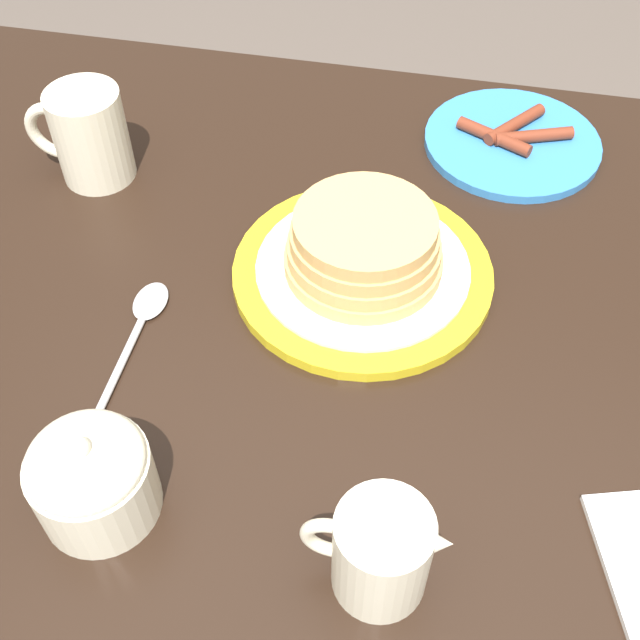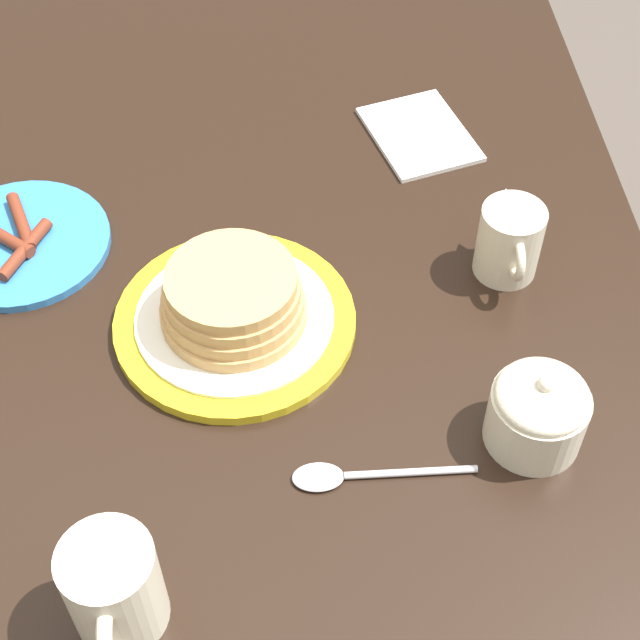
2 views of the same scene
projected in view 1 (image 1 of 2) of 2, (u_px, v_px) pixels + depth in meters
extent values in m
plane|color=#51473F|center=(367.00, 626.00, 1.32)|extent=(8.00, 8.00, 0.00)
cube|color=black|center=(404.00, 334.00, 0.74)|extent=(1.48, 0.81, 0.03)
cube|color=black|center=(11.00, 262.00, 1.34)|extent=(0.07, 0.07, 0.75)
cylinder|color=gold|center=(362.00, 273.00, 0.76)|extent=(0.25, 0.25, 0.01)
cylinder|color=white|center=(363.00, 267.00, 0.75)|extent=(0.20, 0.20, 0.00)
cylinder|color=tan|center=(363.00, 260.00, 0.75)|extent=(0.15, 0.15, 0.01)
cylinder|color=tan|center=(364.00, 249.00, 0.73)|extent=(0.14, 0.14, 0.01)
cylinder|color=tan|center=(364.00, 237.00, 0.72)|extent=(0.14, 0.14, 0.01)
cylinder|color=tan|center=(365.00, 225.00, 0.71)|extent=(0.13, 0.13, 0.01)
cylinder|color=#337AC6|center=(512.00, 143.00, 0.89)|extent=(0.19, 0.19, 0.01)
cylinder|color=maroon|center=(534.00, 136.00, 0.88)|extent=(0.09, 0.04, 0.01)
cylinder|color=maroon|center=(494.00, 137.00, 0.88)|extent=(0.08, 0.05, 0.01)
cylinder|color=maroon|center=(515.00, 124.00, 0.89)|extent=(0.07, 0.08, 0.01)
cylinder|color=beige|center=(91.00, 136.00, 0.83)|extent=(0.08, 0.08, 0.10)
torus|color=beige|center=(56.00, 131.00, 0.83)|extent=(0.07, 0.01, 0.07)
cylinder|color=brown|center=(82.00, 101.00, 0.79)|extent=(0.07, 0.07, 0.00)
cylinder|color=beige|center=(382.00, 553.00, 0.54)|extent=(0.07, 0.07, 0.08)
cone|color=beige|center=(431.00, 542.00, 0.51)|extent=(0.04, 0.03, 0.04)
torus|color=beige|center=(333.00, 538.00, 0.54)|extent=(0.05, 0.01, 0.05)
cylinder|color=beige|center=(95.00, 484.00, 0.59)|extent=(0.09, 0.09, 0.06)
ellipsoid|color=beige|center=(85.00, 461.00, 0.56)|extent=(0.09, 0.09, 0.03)
sphere|color=beige|center=(79.00, 448.00, 0.55)|extent=(0.02, 0.02, 0.02)
cylinder|color=silver|center=(117.00, 373.00, 0.69)|extent=(0.01, 0.12, 0.01)
ellipsoid|color=silver|center=(151.00, 301.00, 0.74)|extent=(0.03, 0.05, 0.01)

